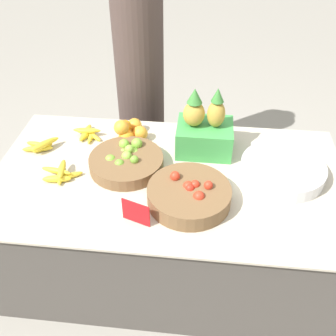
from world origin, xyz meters
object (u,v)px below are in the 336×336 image
(lime_bowl, at_px, (126,161))
(produce_crate, at_px, (204,131))
(price_sign, at_px, (136,213))
(metal_bowl, at_px, (283,170))
(vendor_person, at_px, (140,72))
(tomato_basket, at_px, (189,195))

(lime_bowl, relative_size, produce_crate, 1.02)
(lime_bowl, relative_size, price_sign, 2.96)
(metal_bowl, height_order, vendor_person, vendor_person)
(tomato_basket, distance_m, produce_crate, 0.41)
(metal_bowl, relative_size, price_sign, 3.25)
(tomato_basket, xyz_separation_m, metal_bowl, (0.43, 0.23, -0.01))
(price_sign, distance_m, vendor_person, 1.18)
(vendor_person, bearing_deg, price_sign, -81.44)
(metal_bowl, bearing_deg, tomato_basket, -152.06)
(metal_bowl, bearing_deg, vendor_person, 136.24)
(tomato_basket, bearing_deg, produce_crate, 83.51)
(tomato_basket, height_order, price_sign, same)
(metal_bowl, xyz_separation_m, vendor_person, (-0.82, 0.78, 0.09))
(metal_bowl, bearing_deg, lime_bowl, -178.78)
(price_sign, bearing_deg, lime_bowl, 126.50)
(price_sign, relative_size, vendor_person, 0.08)
(produce_crate, height_order, vendor_person, vendor_person)
(lime_bowl, distance_m, vendor_person, 0.81)
(lime_bowl, bearing_deg, vendor_person, 94.49)
(tomato_basket, relative_size, vendor_person, 0.23)
(metal_bowl, xyz_separation_m, price_sign, (-0.64, -0.38, 0.02))
(vendor_person, bearing_deg, tomato_basket, -69.06)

